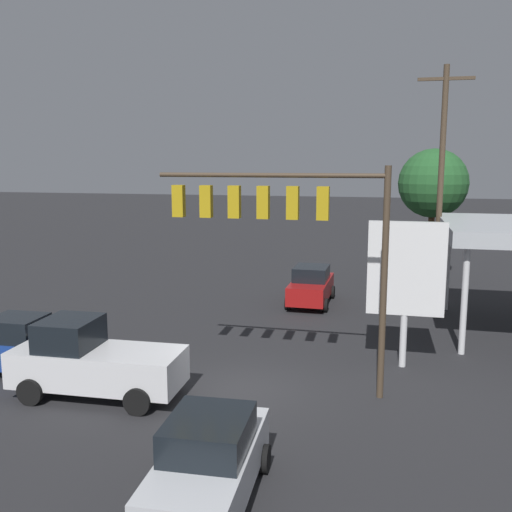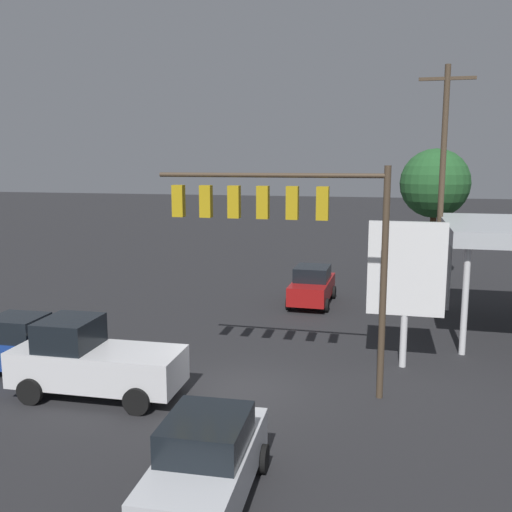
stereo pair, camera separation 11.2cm
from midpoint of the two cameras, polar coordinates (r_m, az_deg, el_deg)
name	(u,v)px [view 1 (the left image)]	position (r m, az deg, el deg)	size (l,w,h in m)	color
ground_plane	(242,389)	(18.60, -1.62, -13.13)	(200.00, 200.00, 0.00)	#262628
traffic_signal_assembly	(282,218)	(17.37, 2.41, 3.84)	(7.10, 0.43, 7.03)	#473828
utility_pole	(440,188)	(26.99, 17.84, 6.45)	(2.40, 0.26, 11.29)	#473828
price_sign	(406,272)	(20.22, 14.63, -1.55)	(2.62, 0.27, 5.13)	silver
sedan_far	(311,285)	(28.92, 5.42, -2.94)	(2.12, 4.43, 1.93)	maroon
hatchback_crossing	(12,346)	(21.34, -23.33, -8.22)	(3.84, 2.03, 1.97)	navy
pickup_parked	(93,361)	(18.42, -16.15, -10.06)	(5.25, 2.37, 2.40)	silver
sedan_waiting	(209,461)	(12.70, -4.98, -19.77)	(2.20, 4.47, 1.93)	silver
street_tree	(433,184)	(34.98, 17.22, 6.91)	(4.02, 4.02, 7.88)	#4C331E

